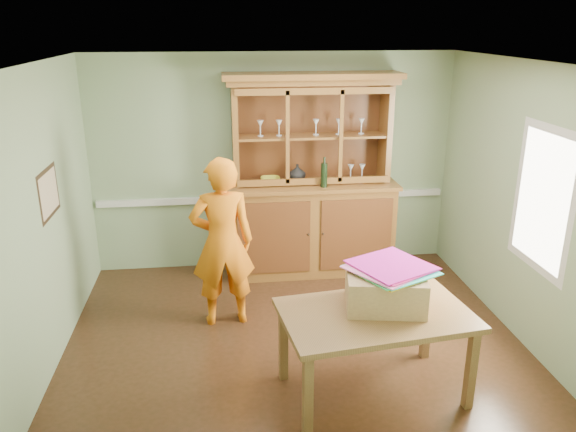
{
  "coord_description": "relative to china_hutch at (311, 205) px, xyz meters",
  "views": [
    {
      "loc": [
        -0.67,
        -4.84,
        3.03
      ],
      "look_at": [
        -0.02,
        0.4,
        1.2
      ],
      "focal_mm": 35.0,
      "sensor_mm": 36.0,
      "label": 1
    }
  ],
  "objects": [
    {
      "name": "kite_stack",
      "position": [
        0.26,
        -2.45,
        0.23
      ],
      "size": [
        0.76,
        0.76,
        0.05
      ],
      "rotation": [
        0.0,
        0.0,
        0.49
      ],
      "color": "gold",
      "rests_on": "cardboard_box"
    },
    {
      "name": "chair_rail",
      "position": [
        -0.44,
        0.26,
        0.04
      ],
      "size": [
        4.41,
        0.05,
        0.08
      ],
      "primitive_type": "cube",
      "color": "silver",
      "rests_on": "wall_back"
    },
    {
      "name": "china_hutch",
      "position": [
        0.0,
        0.0,
        0.0
      ],
      "size": [
        2.1,
        0.69,
        2.47
      ],
      "color": "#905B26",
      "rests_on": "floor"
    },
    {
      "name": "floor",
      "position": [
        -0.44,
        -1.72,
        -0.86
      ],
      "size": [
        4.5,
        4.5,
        0.0
      ],
      "primitive_type": "plane",
      "color": "#442616",
      "rests_on": "ground"
    },
    {
      "name": "dining_table",
      "position": [
        0.12,
        -2.59,
        -0.18
      ],
      "size": [
        1.65,
        1.12,
        0.77
      ],
      "rotation": [
        0.0,
        0.0,
        0.13
      ],
      "color": "brown",
      "rests_on": "floor"
    },
    {
      "name": "framed_map",
      "position": [
        -2.67,
        -1.42,
        0.69
      ],
      "size": [
        0.03,
        0.6,
        0.46
      ],
      "color": "#2F2012",
      "rests_on": "wall_left"
    },
    {
      "name": "person",
      "position": [
        -1.12,
        -1.2,
        0.03
      ],
      "size": [
        0.69,
        0.49,
        1.79
      ],
      "primitive_type": "imported",
      "rotation": [
        0.0,
        0.0,
        3.23
      ],
      "color": "orange",
      "rests_on": "floor"
    },
    {
      "name": "wall_front",
      "position": [
        -0.44,
        -3.72,
        0.49
      ],
      "size": [
        4.5,
        0.0,
        4.5
      ],
      "primitive_type": "plane",
      "rotation": [
        -1.57,
        0.0,
        0.0
      ],
      "color": "gray",
      "rests_on": "floor"
    },
    {
      "name": "ceiling",
      "position": [
        -0.44,
        -1.72,
        1.84
      ],
      "size": [
        4.5,
        4.5,
        0.0
      ],
      "primitive_type": "plane",
      "rotation": [
        3.14,
        0.0,
        0.0
      ],
      "color": "white",
      "rests_on": "wall_back"
    },
    {
      "name": "cardboard_box",
      "position": [
        0.21,
        -2.49,
        0.06
      ],
      "size": [
        0.71,
        0.61,
        0.3
      ],
      "primitive_type": "cube",
      "rotation": [
        0.0,
        0.0,
        -0.18
      ],
      "color": "tan",
      "rests_on": "dining_table"
    },
    {
      "name": "wall_back",
      "position": [
        -0.44,
        0.28,
        0.49
      ],
      "size": [
        4.5,
        0.0,
        4.5
      ],
      "primitive_type": "plane",
      "rotation": [
        1.57,
        0.0,
        0.0
      ],
      "color": "gray",
      "rests_on": "floor"
    },
    {
      "name": "window_panel",
      "position": [
        1.79,
        -2.02,
        0.64
      ],
      "size": [
        0.03,
        0.96,
        1.36
      ],
      "color": "silver",
      "rests_on": "wall_right"
    },
    {
      "name": "wall_right",
      "position": [
        1.81,
        -1.72,
        0.49
      ],
      "size": [
        0.0,
        4.0,
        4.0
      ],
      "primitive_type": "plane",
      "rotation": [
        1.57,
        0.0,
        -1.57
      ],
      "color": "gray",
      "rests_on": "floor"
    },
    {
      "name": "wall_left",
      "position": [
        -2.69,
        -1.72,
        0.49
      ],
      "size": [
        0.0,
        4.0,
        4.0
      ],
      "primitive_type": "plane",
      "rotation": [
        1.57,
        0.0,
        1.57
      ],
      "color": "gray",
      "rests_on": "floor"
    }
  ]
}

